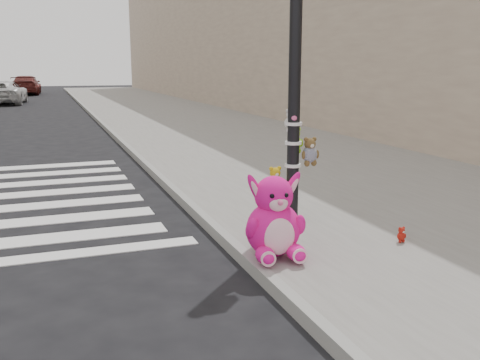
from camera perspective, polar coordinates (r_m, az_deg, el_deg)
name	(u,v)px	position (r m, az deg, el deg)	size (l,w,h in m)	color
ground	(113,317)	(5.00, -13.40, -14.04)	(120.00, 120.00, 0.00)	black
sidewalk_near	(245,140)	(15.61, 0.50, 4.30)	(7.00, 80.00, 0.14)	slate
curb_edge	(125,146)	(14.77, -12.16, 3.59)	(0.12, 80.00, 0.15)	gray
bld_near	(279,6)	(26.97, 4.17, 18.03)	(5.00, 60.00, 10.00)	#BEAA91
signal_pole	(295,93)	(7.01, 5.87, 9.21)	(0.68, 0.48, 4.00)	black
pink_bunny	(274,223)	(5.77, 3.66, -4.55)	(0.67, 0.74, 0.95)	#F3148F
red_teddy	(401,235)	(6.58, 16.83, -5.60)	(0.13, 0.09, 0.19)	#B01B11
car_white_near	(4,93)	(34.51, -23.86, 8.53)	(2.21, 4.80, 1.33)	silver
car_maroon_near	(26,85)	(45.34, -21.85, 9.37)	(2.03, 5.01, 1.45)	maroon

